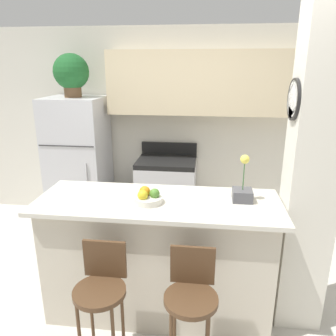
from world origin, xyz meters
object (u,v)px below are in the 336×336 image
(refrigerator, at_px, (79,162))
(stove_range, at_px, (167,192))
(bar_stool_right, at_px, (191,298))
(trash_bin, at_px, (119,218))
(potted_plant_on_fridge, at_px, (71,73))
(bar_stool_left, at_px, (101,290))
(orchid_vase, at_px, (243,190))
(fruit_bowl, at_px, (148,197))

(refrigerator, distance_m, stove_range, 1.23)
(refrigerator, height_order, bar_stool_right, refrigerator)
(bar_stool_right, relative_size, trash_bin, 2.44)
(potted_plant_on_fridge, bearing_deg, refrigerator, -62.62)
(bar_stool_left, distance_m, orchid_vase, 1.28)
(bar_stool_left, distance_m, trash_bin, 2.01)
(stove_range, bearing_deg, bar_stool_left, -94.46)
(bar_stool_left, relative_size, fruit_bowl, 4.15)
(stove_range, xyz_separation_m, fruit_bowl, (0.06, -1.70, 0.64))
(stove_range, bearing_deg, trash_bin, -153.36)
(bar_stool_left, relative_size, potted_plant_on_fridge, 1.78)
(bar_stool_right, xyz_separation_m, potted_plant_on_fridge, (-1.60, 2.17, 1.37))
(bar_stool_left, height_order, orchid_vase, orchid_vase)
(potted_plant_on_fridge, relative_size, orchid_vase, 1.38)
(stove_range, height_order, bar_stool_left, stove_range)
(potted_plant_on_fridge, bearing_deg, bar_stool_right, -53.51)
(orchid_vase, bearing_deg, refrigerator, 142.23)
(bar_stool_right, height_order, potted_plant_on_fridge, potted_plant_on_fridge)
(fruit_bowl, bearing_deg, potted_plant_on_fridge, 126.64)
(bar_stool_right, height_order, orchid_vase, orchid_vase)
(fruit_bowl, bearing_deg, orchid_vase, 9.93)
(stove_range, xyz_separation_m, bar_stool_left, (-0.17, -2.22, 0.15))
(trash_bin, bearing_deg, potted_plant_on_fridge, 157.26)
(refrigerator, relative_size, orchid_vase, 4.49)
(bar_stool_right, xyz_separation_m, orchid_vase, (0.36, 0.65, 0.53))
(orchid_vase, bearing_deg, potted_plant_on_fridge, 142.23)
(potted_plant_on_fridge, distance_m, trash_bin, 1.90)
(refrigerator, relative_size, trash_bin, 4.45)
(refrigerator, xyz_separation_m, orchid_vase, (1.96, -1.52, 0.29))
(stove_range, bearing_deg, orchid_vase, -63.00)
(orchid_vase, height_order, trash_bin, orchid_vase)
(stove_range, relative_size, orchid_vase, 2.84)
(bar_stool_left, xyz_separation_m, trash_bin, (-0.41, 1.92, -0.42))
(refrigerator, xyz_separation_m, bar_stool_right, (1.60, -2.17, -0.23))
(potted_plant_on_fridge, height_order, fruit_bowl, potted_plant_on_fridge)
(stove_range, xyz_separation_m, orchid_vase, (0.80, -1.57, 0.68))
(bar_stool_right, xyz_separation_m, trash_bin, (-1.02, 1.92, -0.42))
(fruit_bowl, distance_m, trash_bin, 1.79)
(refrigerator, height_order, bar_stool_left, refrigerator)
(bar_stool_left, height_order, trash_bin, bar_stool_left)
(bar_stool_left, bearing_deg, trash_bin, 102.02)
(stove_range, relative_size, trash_bin, 2.82)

